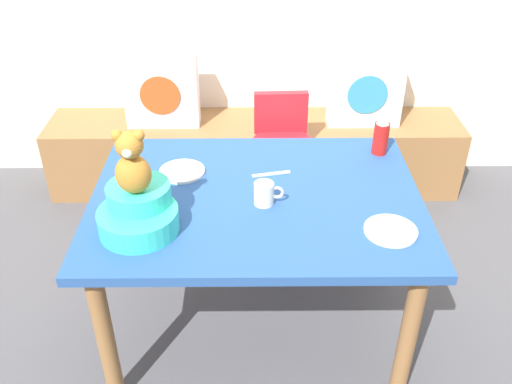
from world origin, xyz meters
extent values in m
plane|color=#4C4C51|center=(0.00, 0.00, 0.00)|extent=(8.00, 8.00, 0.00)
cube|color=olive|center=(0.00, 1.25, 0.23)|extent=(2.60, 0.44, 0.46)
cube|color=silver|center=(-0.56, 1.23, 0.68)|extent=(0.44, 0.14, 0.44)
cylinder|color=#D84C1E|center=(-0.56, 1.16, 0.68)|extent=(0.24, 0.01, 0.24)
cube|color=silver|center=(0.67, 1.23, 0.68)|extent=(0.44, 0.14, 0.44)
cylinder|color=teal|center=(0.67, 1.16, 0.68)|extent=(0.24, 0.01, 0.24)
cube|color=#4B629E|center=(0.16, 1.25, 0.49)|extent=(0.20, 0.14, 0.06)
cube|color=#264C8C|center=(0.00, 0.00, 0.72)|extent=(1.36, 1.00, 0.04)
cylinder|color=olive|center=(-0.59, -0.41, 0.35)|extent=(0.07, 0.07, 0.70)
cylinder|color=olive|center=(0.59, -0.41, 0.35)|extent=(0.07, 0.07, 0.70)
cylinder|color=olive|center=(-0.59, 0.41, 0.35)|extent=(0.07, 0.07, 0.70)
cylinder|color=olive|center=(0.59, 0.41, 0.35)|extent=(0.07, 0.07, 0.70)
cylinder|color=red|center=(0.15, 0.80, 0.51)|extent=(0.34, 0.34, 0.10)
cube|color=red|center=(0.15, 0.94, 0.67)|extent=(0.30, 0.06, 0.24)
cube|color=white|center=(0.16, 0.62, 0.58)|extent=(0.31, 0.21, 0.02)
cylinder|color=silver|center=(0.01, 0.66, 0.23)|extent=(0.03, 0.03, 0.46)
cylinder|color=silver|center=(0.29, 0.66, 0.23)|extent=(0.03, 0.03, 0.46)
cylinder|color=silver|center=(0.01, 0.94, 0.23)|extent=(0.03, 0.03, 0.46)
cylinder|color=silver|center=(0.29, 0.94, 0.23)|extent=(0.03, 0.03, 0.46)
cylinder|color=#31C9B3|center=(-0.44, -0.23, 0.79)|extent=(0.30, 0.30, 0.09)
cylinder|color=#31C9B3|center=(-0.44, -0.17, 0.86)|extent=(0.24, 0.24, 0.07)
ellipsoid|color=#B07329|center=(-0.44, -0.21, 0.97)|extent=(0.13, 0.11, 0.15)
sphere|color=#B07329|center=(-0.44, -0.21, 1.09)|extent=(0.10, 0.10, 0.10)
sphere|color=beige|center=(-0.44, -0.26, 1.08)|extent=(0.04, 0.04, 0.04)
sphere|color=#B07329|center=(-0.48, -0.21, 1.13)|extent=(0.04, 0.04, 0.04)
sphere|color=#B07329|center=(-0.40, -0.21, 1.13)|extent=(0.04, 0.04, 0.04)
cylinder|color=red|center=(0.57, 0.35, 0.81)|extent=(0.07, 0.07, 0.15)
cone|color=white|center=(0.57, 0.35, 0.91)|extent=(0.06, 0.06, 0.03)
cylinder|color=silver|center=(0.03, -0.06, 0.79)|extent=(0.08, 0.08, 0.09)
torus|color=silver|center=(0.08, -0.06, 0.79)|extent=(0.06, 0.01, 0.06)
cylinder|color=white|center=(-0.32, 0.18, 0.75)|extent=(0.20, 0.20, 0.01)
cylinder|color=white|center=(0.50, -0.25, 0.75)|extent=(0.20, 0.20, 0.01)
cube|color=silver|center=(0.07, 0.16, 0.74)|extent=(0.17, 0.05, 0.01)
camera|label=1|loc=(-0.02, -1.90, 2.01)|focal=38.96mm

